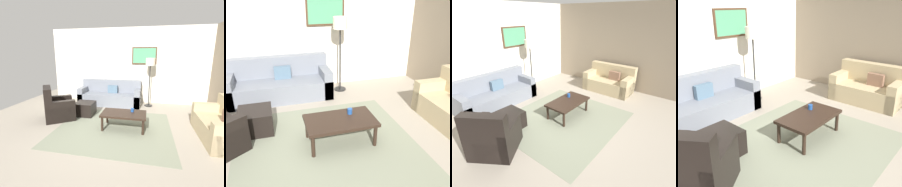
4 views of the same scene
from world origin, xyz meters
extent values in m
plane|color=gray|center=(0.00, 0.00, 0.00)|extent=(8.00, 8.00, 0.00)
cube|color=silver|center=(0.00, 2.60, 1.40)|extent=(6.00, 0.12, 2.80)
cube|color=gray|center=(0.00, 0.00, 0.00)|extent=(2.83, 2.60, 0.01)
cube|color=slate|center=(-0.56, 2.02, 0.21)|extent=(2.25, 0.87, 0.42)
cube|color=slate|center=(-0.56, 2.33, 0.44)|extent=(2.25, 0.24, 0.88)
cube|color=slate|center=(-1.59, 2.02, 0.31)|extent=(0.20, 0.87, 0.62)
cube|color=slate|center=(0.46, 2.02, 0.31)|extent=(0.20, 0.87, 0.62)
cube|color=slate|center=(-0.47, 2.11, 0.56)|extent=(0.36, 0.12, 0.28)
cube|color=tan|center=(2.39, -0.04, 0.21)|extent=(0.82, 1.55, 0.42)
cube|color=tan|center=(2.39, 0.64, 0.31)|extent=(0.82, 0.20, 0.62)
cube|color=black|center=(-1.68, 0.33, 0.22)|extent=(1.11, 1.11, 0.44)
cube|color=black|center=(-1.92, 0.16, 0.47)|extent=(0.62, 0.77, 0.95)
cube|color=black|center=(-1.49, 0.07, 0.30)|extent=(0.75, 0.58, 0.60)
cube|color=black|center=(-1.86, 0.60, 0.30)|extent=(0.75, 0.58, 0.60)
cube|color=black|center=(-1.06, 0.75, 0.20)|extent=(0.56, 0.56, 0.40)
cylinder|color=black|center=(-0.24, -0.21, 0.18)|extent=(0.06, 0.06, 0.36)
cylinder|color=black|center=(0.74, -0.21, 0.18)|extent=(0.06, 0.06, 0.36)
cylinder|color=black|center=(-0.24, 0.31, 0.18)|extent=(0.06, 0.06, 0.36)
cylinder|color=black|center=(0.74, 0.31, 0.18)|extent=(0.06, 0.06, 0.36)
cube|color=black|center=(0.25, 0.05, 0.39)|extent=(1.10, 0.64, 0.05)
cylinder|color=#1E478C|center=(0.45, 0.18, 0.46)|extent=(0.08, 0.08, 0.09)
cylinder|color=black|center=(0.86, 2.09, 0.01)|extent=(0.28, 0.28, 0.03)
cylinder|color=#262626|center=(0.86, 2.09, 0.72)|extent=(0.04, 0.04, 1.45)
cylinder|color=beige|center=(0.86, 2.09, 1.58)|extent=(0.32, 0.32, 0.26)
cube|color=#472D1C|center=(0.63, 2.52, 1.78)|extent=(0.89, 0.04, 0.62)
cube|color=#488F65|center=(0.63, 2.50, 1.78)|extent=(0.81, 0.01, 0.54)
camera|label=1|loc=(0.78, -3.83, 1.84)|focal=26.54mm
camera|label=2|loc=(-0.70, -3.06, 2.31)|focal=38.47mm
camera|label=3|loc=(-3.03, -2.46, 2.47)|focal=28.78mm
camera|label=4|loc=(-2.79, -2.08, 2.18)|focal=38.63mm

